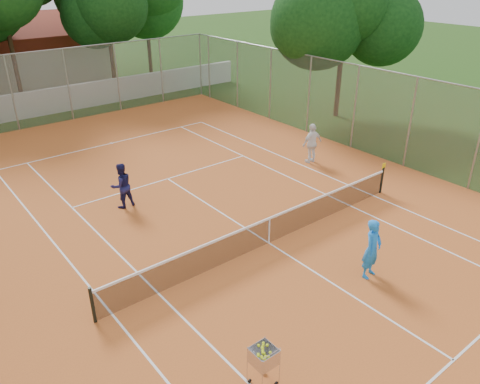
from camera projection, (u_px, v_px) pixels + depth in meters
ground at (269, 244)px, 15.27m from camera, size 120.00×120.00×0.00m
court_pad at (269, 243)px, 15.26m from camera, size 18.00×34.00×0.02m
court_lines at (269, 243)px, 15.26m from camera, size 10.98×23.78×0.01m
tennis_net at (269, 230)px, 15.04m from camera, size 11.88×0.10×0.98m
perimeter_fence at (270, 189)px, 14.38m from camera, size 18.00×34.00×4.00m
boundary_wall at (59, 100)px, 28.22m from camera, size 26.00×0.30×1.50m
tropical_trees at (30, 21)px, 28.43m from camera, size 29.00×19.00×10.00m
player_near at (372, 249)px, 13.30m from camera, size 0.73×0.55×1.83m
player_far_left at (122, 186)px, 17.15m from camera, size 0.86×0.68×1.73m
player_far_right at (312, 143)px, 20.97m from camera, size 1.09×0.52×1.82m
ball_hopper at (263, 365)px, 9.94m from camera, size 0.56×0.56×1.11m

